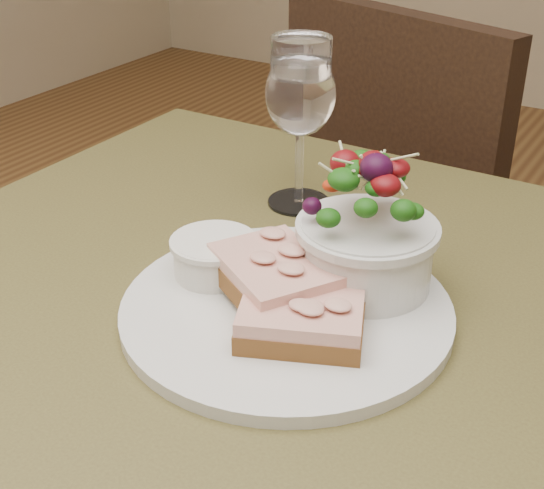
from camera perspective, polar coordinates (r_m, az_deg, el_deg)
The scene contains 9 objects.
cafe_table at distance 0.74m, azimuth -0.93°, elevation -11.44°, with size 0.80×0.80×0.75m.
chair_far at distance 1.50m, azimuth 11.90°, elevation -5.56°, with size 0.53×0.53×0.90m.
dinner_plate at distance 0.67m, azimuth 1.08°, elevation -4.91°, with size 0.29×0.29×0.01m, color silver.
sandwich_front at distance 0.62m, azimuth 2.22°, elevation -5.70°, with size 0.12×0.11×0.03m.
sandwich_back at distance 0.66m, azimuth 0.15°, elevation -2.34°, with size 0.14×0.13×0.03m.
ramekin at distance 0.70m, azimuth -4.39°, elevation -0.78°, with size 0.07×0.07×0.04m.
salad_bowl at distance 0.67m, azimuth 7.22°, elevation 1.44°, with size 0.12×0.12×0.13m.
garnish at distance 0.74m, azimuth -2.33°, elevation 0.21°, with size 0.05×0.04×0.02m.
wine_glass at distance 0.82m, azimuth 2.15°, elevation 10.89°, with size 0.08×0.08×0.18m.
Camera 1 is at (0.30, -0.47, 1.13)m, focal length 50.00 mm.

